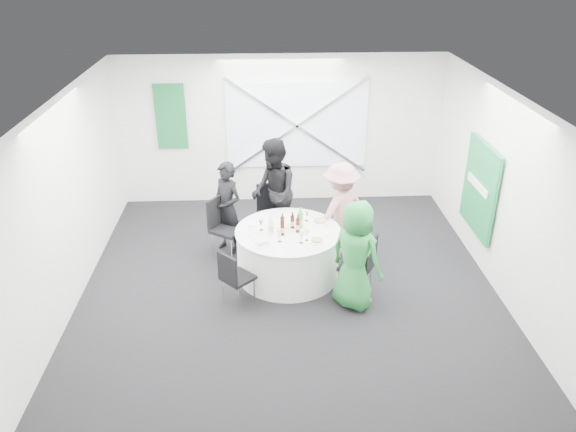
{
  "coord_description": "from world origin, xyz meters",
  "views": [
    {
      "loc": [
        -0.36,
        -7.07,
        4.61
      ],
      "look_at": [
        0.0,
        0.2,
        1.0
      ],
      "focal_mm": 35.0,
      "sensor_mm": 36.0,
      "label": 1
    }
  ],
  "objects_px": {
    "chair_back_left": "(223,223)",
    "person_woman_pink": "(340,211)",
    "chair_front_left": "(234,275)",
    "green_water_bottle": "(300,220)",
    "clear_water_bottle": "(271,227)",
    "chair_front_right": "(362,262)",
    "banquet_table": "(288,253)",
    "person_woman_green": "(356,255)",
    "person_man_back_left": "(227,208)",
    "chair_back_right": "(347,220)",
    "person_man_back": "(274,193)",
    "chair_back": "(270,207)"
  },
  "relations": [
    {
      "from": "person_woman_green",
      "to": "chair_back_right",
      "type": "bearing_deg",
      "value": -51.71
    },
    {
      "from": "banquet_table",
      "to": "clear_water_bottle",
      "type": "distance_m",
      "value": 0.57
    },
    {
      "from": "chair_back",
      "to": "banquet_table",
      "type": "bearing_deg",
      "value": -90.0
    },
    {
      "from": "chair_front_left",
      "to": "chair_front_right",
      "type": "bearing_deg",
      "value": -128.86
    },
    {
      "from": "chair_front_right",
      "to": "clear_water_bottle",
      "type": "height_order",
      "value": "clear_water_bottle"
    },
    {
      "from": "clear_water_bottle",
      "to": "chair_front_right",
      "type": "bearing_deg",
      "value": -21.25
    },
    {
      "from": "chair_back_left",
      "to": "chair_front_right",
      "type": "bearing_deg",
      "value": -88.53
    },
    {
      "from": "person_woman_green",
      "to": "chair_back",
      "type": "bearing_deg",
      "value": -18.54
    },
    {
      "from": "chair_back",
      "to": "chair_back_right",
      "type": "height_order",
      "value": "chair_back"
    },
    {
      "from": "banquet_table",
      "to": "chair_back_right",
      "type": "height_order",
      "value": "chair_back_right"
    },
    {
      "from": "person_man_back_left",
      "to": "chair_back_left",
      "type": "bearing_deg",
      "value": -70.31
    },
    {
      "from": "banquet_table",
      "to": "chair_back",
      "type": "relative_size",
      "value": 1.64
    },
    {
      "from": "banquet_table",
      "to": "chair_back_right",
      "type": "relative_size",
      "value": 1.7
    },
    {
      "from": "green_water_bottle",
      "to": "person_woman_green",
      "type": "bearing_deg",
      "value": -52.81
    },
    {
      "from": "chair_back_right",
      "to": "green_water_bottle",
      "type": "bearing_deg",
      "value": -88.13
    },
    {
      "from": "person_woman_green",
      "to": "clear_water_bottle",
      "type": "bearing_deg",
      "value": 10.64
    },
    {
      "from": "banquet_table",
      "to": "green_water_bottle",
      "type": "distance_m",
      "value": 0.55
    },
    {
      "from": "person_woman_pink",
      "to": "clear_water_bottle",
      "type": "xyz_separation_m",
      "value": [
        -1.1,
        -0.67,
        0.09
      ]
    },
    {
      "from": "chair_front_left",
      "to": "green_water_bottle",
      "type": "distance_m",
      "value": 1.34
    },
    {
      "from": "chair_front_right",
      "to": "person_woman_pink",
      "type": "xyz_separation_m",
      "value": [
        -0.16,
        1.16,
        0.24
      ]
    },
    {
      "from": "banquet_table",
      "to": "person_man_back",
      "type": "bearing_deg",
      "value": 99.73
    },
    {
      "from": "chair_back_left",
      "to": "chair_front_left",
      "type": "xyz_separation_m",
      "value": [
        0.22,
        -1.4,
        -0.09
      ]
    },
    {
      "from": "chair_back",
      "to": "green_water_bottle",
      "type": "height_order",
      "value": "green_water_bottle"
    },
    {
      "from": "person_woman_green",
      "to": "green_water_bottle",
      "type": "bearing_deg",
      "value": -10.1
    },
    {
      "from": "person_woman_pink",
      "to": "person_woman_green",
      "type": "xyz_separation_m",
      "value": [
        0.03,
        -1.38,
        -0.0
      ]
    },
    {
      "from": "chair_front_left",
      "to": "chair_back_left",
      "type": "bearing_deg",
      "value": -34.87
    },
    {
      "from": "chair_front_right",
      "to": "person_woman_green",
      "type": "height_order",
      "value": "person_woman_green"
    },
    {
      "from": "banquet_table",
      "to": "chair_front_right",
      "type": "xyz_separation_m",
      "value": [
        1.01,
        -0.59,
        0.17
      ]
    },
    {
      "from": "person_woman_green",
      "to": "person_man_back",
      "type": "bearing_deg",
      "value": -17.8
    },
    {
      "from": "chair_back_right",
      "to": "green_water_bottle",
      "type": "relative_size",
      "value": 2.87
    },
    {
      "from": "person_man_back",
      "to": "clear_water_bottle",
      "type": "height_order",
      "value": "person_man_back"
    },
    {
      "from": "person_man_back",
      "to": "person_woman_green",
      "type": "bearing_deg",
      "value": 19.75
    },
    {
      "from": "chair_back_left",
      "to": "chair_front_right",
      "type": "distance_m",
      "value": 2.37
    },
    {
      "from": "chair_back_right",
      "to": "clear_water_bottle",
      "type": "relative_size",
      "value": 3.06
    },
    {
      "from": "chair_back",
      "to": "person_man_back",
      "type": "bearing_deg",
      "value": -81.58
    },
    {
      "from": "chair_front_right",
      "to": "person_man_back_left",
      "type": "xyz_separation_m",
      "value": [
        -1.94,
        1.42,
        0.21
      ]
    },
    {
      "from": "chair_front_right",
      "to": "green_water_bottle",
      "type": "bearing_deg",
      "value": -99.57
    },
    {
      "from": "chair_back",
      "to": "chair_back_right",
      "type": "bearing_deg",
      "value": -32.97
    },
    {
      "from": "chair_back",
      "to": "clear_water_bottle",
      "type": "relative_size",
      "value": 3.17
    },
    {
      "from": "chair_back_left",
      "to": "green_water_bottle",
      "type": "bearing_deg",
      "value": -81.93
    },
    {
      "from": "chair_back_right",
      "to": "clear_water_bottle",
      "type": "distance_m",
      "value": 1.53
    },
    {
      "from": "person_man_back",
      "to": "person_woman_pink",
      "type": "height_order",
      "value": "person_man_back"
    },
    {
      "from": "clear_water_bottle",
      "to": "chair_front_left",
      "type": "bearing_deg",
      "value": -129.09
    },
    {
      "from": "person_man_back_left",
      "to": "person_man_back",
      "type": "xyz_separation_m",
      "value": [
        0.75,
        0.23,
        0.14
      ]
    },
    {
      "from": "chair_back_left",
      "to": "person_woman_pink",
      "type": "bearing_deg",
      "value": -59.38
    },
    {
      "from": "chair_back_left",
      "to": "person_woman_pink",
      "type": "relative_size",
      "value": 0.63
    },
    {
      "from": "banquet_table",
      "to": "chair_back_right",
      "type": "bearing_deg",
      "value": 36.2
    },
    {
      "from": "chair_front_right",
      "to": "clear_water_bottle",
      "type": "bearing_deg",
      "value": -80.91
    },
    {
      "from": "banquet_table",
      "to": "chair_back_left",
      "type": "relative_size",
      "value": 1.57
    },
    {
      "from": "green_water_bottle",
      "to": "clear_water_bottle",
      "type": "relative_size",
      "value": 1.06
    }
  ]
}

